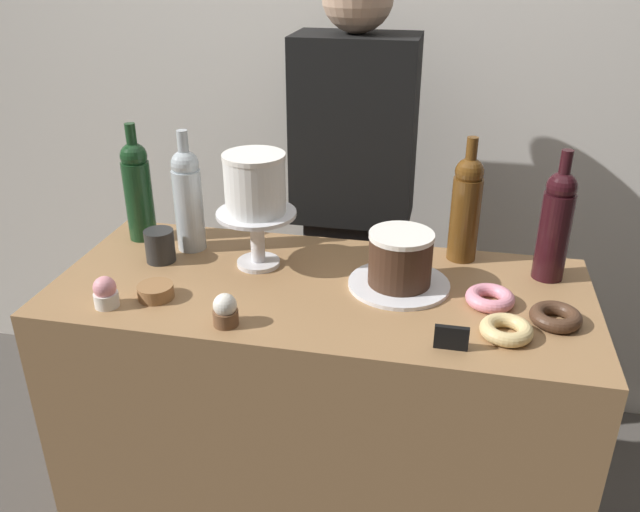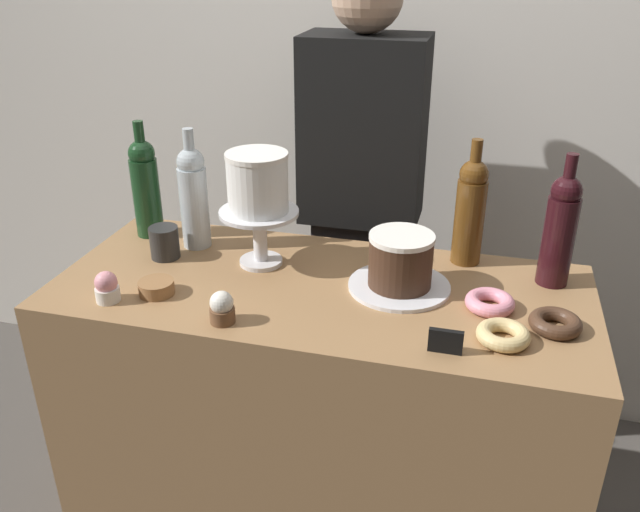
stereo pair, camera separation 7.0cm
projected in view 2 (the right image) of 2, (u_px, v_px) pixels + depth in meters
back_wall at (386, 53)px, 2.14m from camera, size 6.00×0.05×2.60m
display_counter at (320, 428)px, 1.77m from camera, size 1.30×0.56×0.88m
cake_stand_pedestal at (260, 228)px, 1.65m from camera, size 0.20×0.20×0.15m
white_layer_cake at (258, 182)px, 1.59m from camera, size 0.15×0.15×0.15m
silver_serving_platter at (399, 286)px, 1.57m from camera, size 0.25×0.25×0.01m
chocolate_round_cake at (401, 260)px, 1.54m from camera, size 0.15×0.15×0.13m
wine_bottle_amber at (470, 210)px, 1.64m from camera, size 0.08×0.08×0.33m
wine_bottle_dark_red at (560, 228)px, 1.53m from camera, size 0.08×0.08×0.33m
wine_bottle_green at (145, 186)px, 1.80m from camera, size 0.08×0.08×0.33m
wine_bottle_clear at (193, 196)px, 1.73m from camera, size 0.08×0.08×0.33m
cupcake_strawberry at (107, 287)px, 1.50m from camera, size 0.06×0.06×0.07m
cupcake_vanilla at (222, 308)px, 1.42m from camera, size 0.06×0.06×0.07m
donut_glazed at (503, 335)px, 1.36m from camera, size 0.11×0.11×0.03m
donut_pink at (490, 302)px, 1.48m from camera, size 0.11×0.11×0.03m
donut_chocolate at (555, 323)px, 1.40m from camera, size 0.11×0.11×0.03m
cookie_stack at (156, 287)px, 1.54m from camera, size 0.08×0.08×0.03m
price_sign_chalkboard at (446, 341)px, 1.32m from camera, size 0.07×0.01×0.05m
coffee_cup_ceramic at (164, 242)px, 1.71m from camera, size 0.08×0.08×0.08m
barista_figure at (361, 220)px, 2.06m from camera, size 0.36×0.22×1.60m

